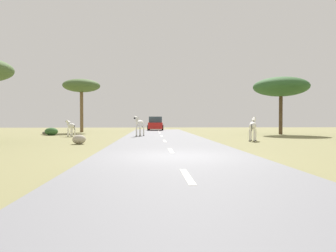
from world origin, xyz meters
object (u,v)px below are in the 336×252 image
Objects in this scene: zebra_1 at (253,126)px; tree_4 at (281,87)px; zebra_0 at (140,124)px; bush_0 at (51,132)px; rock_0 at (79,139)px; rock_1 at (45,133)px; car_0 at (156,124)px; tree_0 at (81,86)px; zebra_2 at (71,126)px.

zebra_1 is 0.30× the size of tree_4.
zebra_1 is (7.49, -5.61, -0.09)m from zebra_0.
tree_4 is at bearing 1.88° from bush_0.
rock_0 is (-10.57, -2.07, -0.69)m from zebra_1.
zebra_0 is 3.09× the size of rock_1.
tree_4 is (13.09, 3.23, 3.40)m from zebra_0.
rock_0 is (-16.17, -10.91, -4.18)m from tree_4.
tree_4 reaches higher than car_0.
tree_4 is at bearing -3.73° from rock_1.
tree_4 is 22.69m from rock_1.
zebra_1 is 21.10m from tree_0.
bush_0 reaches higher than rock_1.
rock_1 is (-10.64, -10.24, -0.72)m from car_0.
zebra_0 is at bearing -27.11° from rock_1.
tree_0 is at bearing 63.18° from rock_1.
rock_1 is at bearing 176.27° from tree_4.
zebra_1 is at bearing -28.00° from bush_0.
rock_1 is at bearing -133.87° from car_0.
rock_1 is (-2.39, -4.74, -4.95)m from tree_0.
car_0 is at bearing -73.36° from zebra_0.
zebra_0 is at bearing -93.52° from car_0.
zebra_0 is 8.29m from bush_0.
zebra_2 is 0.26× the size of tree_4.
zebra_1 is 10.79m from rock_0.
car_0 reaches higher than rock_0.
rock_0 is at bearing -63.89° from rock_1.
rock_0 is 1.35× the size of rock_1.
rock_1 is at bearing -4.72° from zebra_0.
bush_0 is (-7.86, 2.54, -0.71)m from zebra_0.
zebra_2 is 10.00m from tree_0.
zebra_2 is 5.57m from rock_1.
zebra_1 is at bearing 11.06° from rock_0.
tree_0 reaches higher than bush_0.
zebra_1 is at bearing -46.56° from tree_0.
car_0 is 16.85m from tree_4.
zebra_0 is at bearing -47.81° from zebra_2.
car_0 is 23.07m from rock_0.
tree_4 is 21.36m from bush_0.
tree_0 reaches higher than car_0.
zebra_2 is 16.14m from car_0.
tree_4 is at bearing -143.74° from zebra_0.
zebra_2 reaches higher than bush_0.
tree_0 is at bearing 158.09° from zebra_1.
bush_0 is at bearing 115.04° from rock_0.
bush_0 is 2.08× the size of rock_1.
tree_4 is at bearing -43.00° from car_0.
rock_1 is (-1.28, 2.14, -0.21)m from bush_0.
bush_0 is at bearing 93.22° from zebra_2.
zebra_1 is 14.43m from zebra_2.
tree_4 is (19.84, -6.18, -0.63)m from tree_0.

